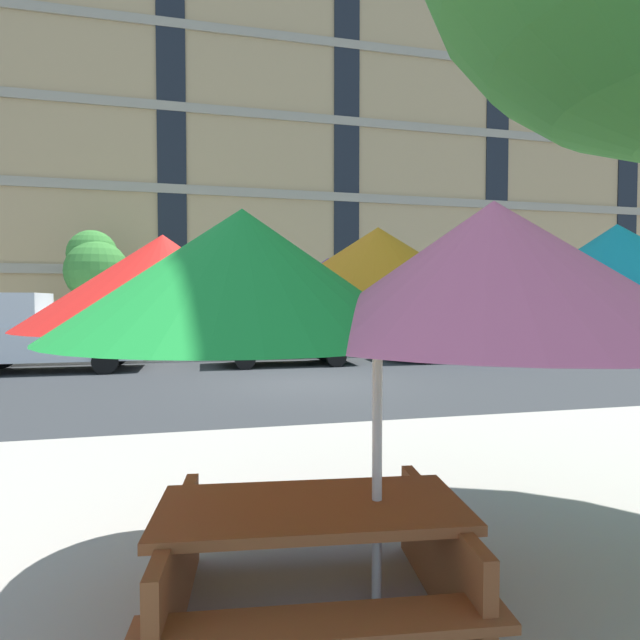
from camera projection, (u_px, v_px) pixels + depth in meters
The scene contains 11 objects.
ground_plane at pixel (307, 383), 12.15m from camera, with size 120.00×120.00×0.00m, color #2D3033.
sidewalk_near_patio at pixel (578, 585), 3.39m from camera, with size 56.00×9.00×0.12m, color #9E998E.
sidewalk_far at pixel (270, 353), 18.76m from camera, with size 56.00×3.60×0.12m, color #B2ADA3.
apartment_building at pixel (249, 186), 26.45m from camera, with size 42.80×12.08×16.00m.
pickup_white at pixel (42, 335), 14.16m from camera, with size 5.10×2.12×2.20m.
sedan_green at pixel (285, 334), 15.73m from camera, with size 4.40×1.98×1.78m.
pickup_blue at pixel (452, 329), 17.01m from camera, with size 5.10×2.12×2.20m.
stop_sign at pixel (628, 304), 23.02m from camera, with size 0.07×0.68×2.82m.
street_tree_left at pixel (96, 266), 17.36m from camera, with size 2.10×2.25×4.44m.
patio_umbrella at pixel (378, 282), 2.99m from camera, with size 3.89×3.89×2.40m.
picnic_table at pixel (312, 551), 2.99m from camera, with size 1.96×1.71×0.77m.
Camera 1 is at (-2.44, -11.84, 1.96)m, focal length 28.37 mm.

